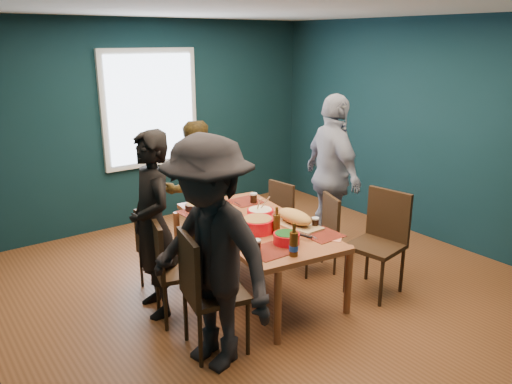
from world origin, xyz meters
The scene contains 26 objects.
room centered at (0.00, 0.27, 1.37)m, with size 5.01×5.01×2.71m.
dining_table centered at (-0.12, -0.05, 0.65)m, with size 1.20×1.99×0.71m.
chair_left_far centered at (-0.91, 0.55, 0.49)m, with size 0.44×0.44×0.83m.
chair_left_mid centered at (-1.05, -0.04, 0.55)m, with size 0.52×0.52×0.95m.
chair_left_near centered at (-1.07, -0.63, 0.59)m, with size 0.55×0.55×1.02m.
chair_right_far centered at (0.61, 0.55, 0.49)m, with size 0.43×0.43×0.85m.
chair_right_mid centered at (0.73, -0.11, 0.49)m, with size 0.48×0.48×0.84m.
chair_right_near centered at (0.88, -0.78, 0.60)m, with size 0.53×0.53×1.02m.
person_far_left centered at (-1.09, 0.18, 0.85)m, with size 0.62×0.41×1.70m, color black.
person_back centered at (-0.13, 1.13, 0.78)m, with size 0.76×0.59×1.57m, color black.
person_right centered at (1.16, 0.20, 0.93)m, with size 1.09×0.45×1.86m, color white.
person_near_left centered at (-1.09, -0.79, 0.91)m, with size 1.17×0.67×1.81m, color black.
bowl_salad centered at (-0.23, -0.23, 0.78)m, with size 0.31×0.31×0.13m.
bowl_dumpling centered at (-0.02, 0.01, 0.77)m, with size 0.26×0.26×0.25m.
bowl_herbs centered at (-0.21, -0.62, 0.77)m, with size 0.23×0.23×0.10m.
cutting_board centered at (0.15, -0.31, 0.78)m, with size 0.33×0.68×0.15m.
small_bowl centered at (-0.42, 0.65, 0.75)m, with size 0.17×0.17×0.07m.
beer_bottle_a centered at (-0.32, -0.85, 0.82)m, with size 0.08×0.08×0.29m.
beer_bottle_b centered at (-0.13, -0.39, 0.82)m, with size 0.07×0.07×0.26m.
cola_glass_a centered at (-0.52, -0.60, 0.77)m, with size 0.08×0.08×0.11m.
cola_glass_b centered at (0.27, -0.47, 0.77)m, with size 0.07×0.07×0.10m.
cola_glass_c centered at (0.24, 0.48, 0.77)m, with size 0.08×0.08×0.11m.
cola_glass_d centered at (-0.53, 0.05, 0.78)m, with size 0.08×0.08×0.11m.
napkin_a centered at (0.25, -0.06, 0.72)m, with size 0.12×0.12×0.00m, color #DA7C5C.
napkin_b centered at (-0.49, -0.44, 0.72)m, with size 0.14×0.14×0.00m, color #DA7C5C.
napkin_c centered at (0.21, -0.78, 0.72)m, with size 0.13×0.13×0.00m, color #DA7C5C.
Camera 1 is at (-2.83, -3.71, 2.43)m, focal length 35.00 mm.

